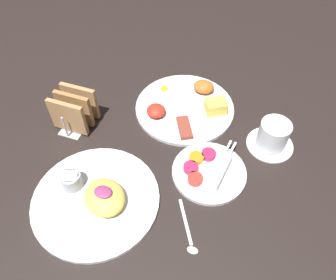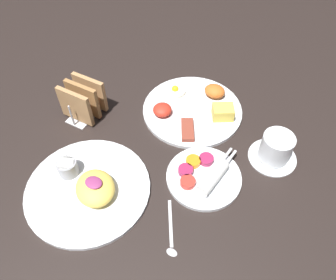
# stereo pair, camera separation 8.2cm
# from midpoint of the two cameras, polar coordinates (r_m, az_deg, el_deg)

# --- Properties ---
(ground_plane) EXTENTS (3.00, 3.00, 0.00)m
(ground_plane) POSITION_cam_midpoint_polar(r_m,az_deg,el_deg) (0.86, -9.28, -1.47)
(ground_plane) COLOR black
(plate_breakfast) EXTENTS (0.28, 0.28, 0.05)m
(plate_breakfast) POSITION_cam_midpoint_polar(r_m,az_deg,el_deg) (0.93, 0.65, 5.87)
(plate_breakfast) COLOR white
(plate_breakfast) RESTS_ON ground_plane
(plate_condiments) EXTENTS (0.18, 0.19, 0.04)m
(plate_condiments) POSITION_cam_midpoint_polar(r_m,az_deg,el_deg) (0.79, 4.28, -5.55)
(plate_condiments) COLOR white
(plate_condiments) RESTS_ON ground_plane
(plate_foreground) EXTENTS (0.29, 0.29, 0.06)m
(plate_foreground) POSITION_cam_midpoint_polar(r_m,az_deg,el_deg) (0.77, -15.43, -9.80)
(plate_foreground) COLOR white
(plate_foreground) RESTS_ON ground_plane
(toast_rack) EXTENTS (0.10, 0.12, 0.10)m
(toast_rack) POSITION_cam_midpoint_polar(r_m,az_deg,el_deg) (0.91, -18.45, 4.81)
(toast_rack) COLOR #B7B7BC
(toast_rack) RESTS_ON ground_plane
(coffee_cup) EXTENTS (0.12, 0.12, 0.08)m
(coffee_cup) POSITION_cam_midpoint_polar(r_m,az_deg,el_deg) (0.85, 15.20, 0.50)
(coffee_cup) COLOR white
(coffee_cup) RESTS_ON ground_plane
(teaspoon) EXTENTS (0.08, 0.11, 0.01)m
(teaspoon) POSITION_cam_midpoint_polar(r_m,az_deg,el_deg) (0.72, 0.28, -16.41)
(teaspoon) COLOR silver
(teaspoon) RESTS_ON ground_plane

